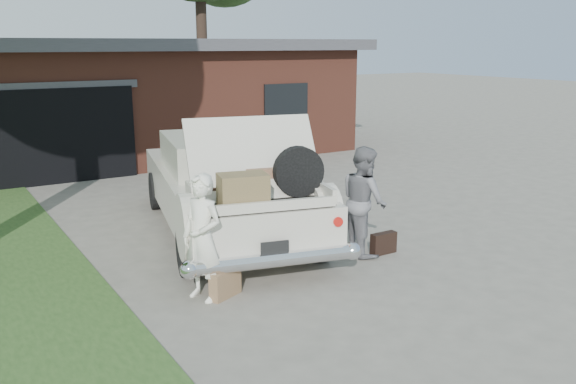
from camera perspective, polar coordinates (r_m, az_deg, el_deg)
ground at (r=8.63m, az=2.12°, el=-7.93°), size 90.00×90.00×0.00m
house at (r=18.99m, az=-15.09°, el=8.70°), size 12.80×7.80×3.30m
sedan at (r=10.44m, az=-5.78°, el=0.67°), size 3.44×6.04×2.17m
woman_left at (r=7.72m, az=-8.02°, el=-4.25°), size 0.59×0.70×1.63m
woman_right at (r=9.40m, az=7.12°, el=-0.80°), size 0.80×0.94×1.68m
suitcase_left at (r=7.95m, az=-5.89°, el=-8.51°), size 0.49×0.33×0.37m
suitcase_right at (r=9.60m, az=8.93°, el=-4.76°), size 0.43×0.14×0.33m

